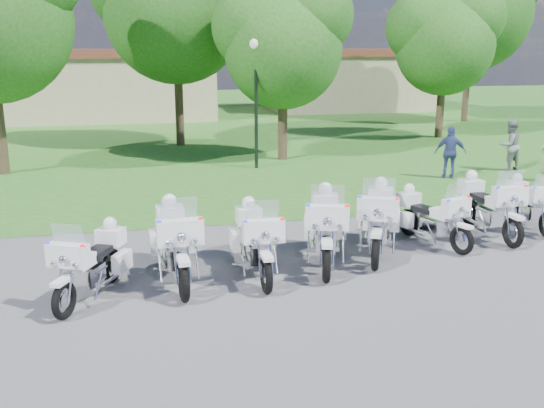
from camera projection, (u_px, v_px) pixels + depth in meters
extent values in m
plane|color=#59585E|center=(315.00, 263.00, 12.19)|extent=(100.00, 100.00, 0.00)
cube|color=#30601E|center=(196.00, 117.00, 37.75)|extent=(100.00, 48.00, 0.01)
torus|color=black|center=(64.00, 300.00, 9.61)|extent=(0.38, 0.63, 0.63)
torus|color=black|center=(112.00, 266.00, 11.12)|extent=(0.38, 0.63, 0.63)
cube|color=white|center=(62.00, 281.00, 9.50)|extent=(0.33, 0.45, 0.07)
cube|color=white|center=(68.00, 255.00, 9.64)|extent=(0.71, 0.49, 0.38)
cube|color=silver|center=(68.00, 234.00, 9.61)|extent=(0.53, 0.33, 0.36)
sphere|color=red|center=(82.00, 247.00, 9.48)|extent=(0.09, 0.09, 0.09)
sphere|color=#1426E5|center=(48.00, 244.00, 9.61)|extent=(0.09, 0.09, 0.09)
cube|color=silver|center=(90.00, 275.00, 10.35)|extent=(0.51, 0.62, 0.32)
cube|color=white|center=(81.00, 261.00, 10.06)|extent=(0.48, 0.57, 0.21)
cube|color=black|center=(97.00, 253.00, 10.54)|extent=(0.54, 0.67, 0.11)
cube|color=white|center=(122.00, 261.00, 10.89)|extent=(0.36, 0.52, 0.34)
cube|color=white|center=(94.00, 259.00, 11.01)|extent=(0.36, 0.52, 0.34)
cube|color=white|center=(111.00, 236.00, 11.01)|extent=(0.57, 0.53, 0.30)
sphere|color=white|center=(110.00, 223.00, 10.95)|extent=(0.25, 0.25, 0.25)
torus|color=black|center=(184.00, 281.00, 10.25)|extent=(0.19, 0.75, 0.74)
torus|color=black|center=(172.00, 247.00, 12.00)|extent=(0.19, 0.75, 0.74)
cube|color=white|center=(183.00, 260.00, 10.13)|extent=(0.23, 0.50, 0.08)
cube|color=white|center=(180.00, 232.00, 10.29)|extent=(0.81, 0.31, 0.44)
cube|color=silver|center=(179.00, 209.00, 10.25)|extent=(0.62, 0.17, 0.41)
sphere|color=red|center=(201.00, 220.00, 10.26)|extent=(0.10, 0.10, 0.10)
sphere|color=#1426E5|center=(159.00, 223.00, 10.08)|extent=(0.10, 0.10, 0.10)
cube|color=silver|center=(177.00, 256.00, 11.11)|extent=(0.41, 0.64, 0.37)
cube|color=white|center=(178.00, 240.00, 10.77)|extent=(0.39, 0.59, 0.24)
cube|color=black|center=(174.00, 232.00, 11.33)|extent=(0.41, 0.70, 0.13)
cube|color=white|center=(189.00, 239.00, 11.88)|extent=(0.23, 0.58, 0.40)
cube|color=white|center=(155.00, 242.00, 11.71)|extent=(0.23, 0.58, 0.40)
cube|color=white|center=(170.00, 215.00, 11.87)|extent=(0.55, 0.47, 0.35)
sphere|color=white|center=(169.00, 201.00, 11.80)|extent=(0.29, 0.29, 0.29)
torus|color=black|center=(266.00, 275.00, 10.60)|extent=(0.13, 0.68, 0.68)
torus|color=black|center=(249.00, 244.00, 12.24)|extent=(0.13, 0.68, 0.68)
cube|color=white|center=(266.00, 256.00, 10.49)|extent=(0.18, 0.45, 0.07)
cube|color=white|center=(263.00, 231.00, 10.64)|extent=(0.74, 0.25, 0.41)
cube|color=silver|center=(263.00, 211.00, 10.61)|extent=(0.57, 0.12, 0.38)
sphere|color=red|center=(282.00, 220.00, 10.60)|extent=(0.09, 0.09, 0.09)
sphere|color=#1426E5|center=(246.00, 222.00, 10.47)|extent=(0.09, 0.09, 0.09)
cube|color=silver|center=(257.00, 252.00, 11.41)|extent=(0.35, 0.57, 0.35)
cube|color=white|center=(259.00, 238.00, 11.09)|extent=(0.33, 0.53, 0.22)
cube|color=black|center=(254.00, 230.00, 11.62)|extent=(0.35, 0.63, 0.12)
cube|color=white|center=(266.00, 238.00, 12.12)|extent=(0.18, 0.53, 0.37)
cube|color=white|center=(235.00, 240.00, 11.99)|extent=(0.18, 0.53, 0.37)
cube|color=white|center=(249.00, 215.00, 12.12)|extent=(0.49, 0.41, 0.33)
sphere|color=white|center=(249.00, 203.00, 12.06)|extent=(0.27, 0.27, 0.27)
torus|color=black|center=(326.00, 263.00, 11.10)|extent=(0.34, 0.76, 0.75)
torus|color=black|center=(324.00, 232.00, 12.93)|extent=(0.34, 0.76, 0.75)
cube|color=white|center=(327.00, 243.00, 10.98)|extent=(0.33, 0.53, 0.08)
cube|color=white|center=(327.00, 217.00, 11.14)|extent=(0.85, 0.48, 0.45)
cube|color=silver|center=(328.00, 196.00, 11.11)|extent=(0.64, 0.30, 0.42)
sphere|color=red|center=(347.00, 207.00, 11.00)|extent=(0.10, 0.10, 0.10)
sphere|color=#1426E5|center=(308.00, 207.00, 11.05)|extent=(0.10, 0.10, 0.10)
cube|color=silver|center=(325.00, 240.00, 12.00)|extent=(0.53, 0.70, 0.38)
cube|color=white|center=(326.00, 225.00, 11.64)|extent=(0.50, 0.66, 0.25)
cube|color=black|center=(326.00, 217.00, 12.23)|extent=(0.55, 0.77, 0.13)
cube|color=white|center=(341.00, 226.00, 12.70)|extent=(0.35, 0.61, 0.40)
cube|color=white|center=(309.00, 226.00, 12.74)|extent=(0.35, 0.61, 0.40)
cube|color=white|center=(325.00, 202.00, 12.80)|extent=(0.64, 0.57, 0.36)
sphere|color=white|center=(325.00, 189.00, 12.72)|extent=(0.29, 0.29, 0.29)
torus|color=black|center=(376.00, 252.00, 11.70)|extent=(0.43, 0.74, 0.75)
torus|color=black|center=(379.00, 225.00, 13.49)|extent=(0.43, 0.74, 0.75)
cube|color=white|center=(376.00, 233.00, 11.58)|extent=(0.38, 0.53, 0.08)
cube|color=white|center=(378.00, 209.00, 11.74)|extent=(0.84, 0.57, 0.45)
cube|color=silver|center=(379.00, 188.00, 11.70)|extent=(0.63, 0.38, 0.42)
sphere|color=red|center=(397.00, 200.00, 11.55)|extent=(0.10, 0.10, 0.10)
sphere|color=#1426E5|center=(360.00, 198.00, 11.69)|extent=(0.10, 0.10, 0.10)
cube|color=silver|center=(378.00, 231.00, 12.58)|extent=(0.60, 0.72, 0.38)
cube|color=white|center=(378.00, 216.00, 12.23)|extent=(0.56, 0.67, 0.25)
cube|color=black|center=(379.00, 210.00, 12.80)|extent=(0.63, 0.78, 0.13)
cube|color=white|center=(395.00, 220.00, 13.22)|extent=(0.42, 0.61, 0.40)
cube|color=white|center=(364.00, 218.00, 13.35)|extent=(0.42, 0.61, 0.40)
cube|color=white|center=(381.00, 196.00, 13.36)|extent=(0.67, 0.62, 0.36)
sphere|color=white|center=(381.00, 183.00, 13.28)|extent=(0.29, 0.29, 0.29)
torus|color=black|center=(462.00, 240.00, 12.59)|extent=(0.32, 0.63, 0.62)
torus|color=black|center=(408.00, 222.00, 13.90)|extent=(0.32, 0.63, 0.62)
cube|color=white|center=(464.00, 226.00, 12.50)|extent=(0.29, 0.44, 0.07)
cube|color=white|center=(456.00, 207.00, 12.60)|extent=(0.70, 0.43, 0.37)
cube|color=silver|center=(455.00, 191.00, 12.57)|extent=(0.53, 0.28, 0.35)
sphere|color=red|center=(469.00, 198.00, 12.66)|extent=(0.08, 0.08, 0.08)
sphere|color=#1426E5|center=(449.00, 201.00, 12.36)|extent=(0.08, 0.08, 0.08)
cube|color=silver|center=(433.00, 226.00, 13.24)|extent=(0.47, 0.60, 0.32)
cube|color=white|center=(442.00, 214.00, 12.97)|extent=(0.44, 0.55, 0.20)
cube|color=black|center=(425.00, 209.00, 13.39)|extent=(0.49, 0.65, 0.11)
cube|color=white|center=(422.00, 215.00, 13.89)|extent=(0.32, 0.51, 0.33)
cube|color=white|center=(404.00, 219.00, 13.61)|extent=(0.32, 0.51, 0.33)
cube|color=white|center=(409.00, 199.00, 13.79)|extent=(0.54, 0.50, 0.30)
sphere|color=white|center=(409.00, 189.00, 13.73)|extent=(0.24, 0.24, 0.24)
torus|color=black|center=(513.00, 233.00, 13.01)|extent=(0.14, 0.70, 0.70)
torus|color=black|center=(469.00, 211.00, 14.68)|extent=(0.14, 0.70, 0.70)
cube|color=white|center=(515.00, 216.00, 12.90)|extent=(0.19, 0.46, 0.07)
cube|color=white|center=(510.00, 196.00, 13.05)|extent=(0.75, 0.26, 0.42)
cube|color=silver|center=(510.00, 179.00, 13.01)|extent=(0.59, 0.13, 0.39)
sphere|color=red|center=(526.00, 187.00, 13.01)|extent=(0.09, 0.09, 0.09)
sphere|color=#1426E5|center=(498.00, 189.00, 12.87)|extent=(0.09, 0.09, 0.09)
cube|color=silver|center=(490.00, 216.00, 13.83)|extent=(0.36, 0.59, 0.35)
cube|color=white|center=(498.00, 203.00, 13.51)|extent=(0.34, 0.55, 0.23)
cube|color=black|center=(484.00, 198.00, 14.04)|extent=(0.36, 0.65, 0.13)
cube|color=white|center=(485.00, 205.00, 14.56)|extent=(0.19, 0.54, 0.38)
cube|color=white|center=(462.00, 207.00, 14.42)|extent=(0.19, 0.54, 0.38)
cube|color=white|center=(471.00, 186.00, 14.56)|extent=(0.51, 0.42, 0.33)
sphere|color=white|center=(472.00, 175.00, 14.49)|extent=(0.27, 0.27, 0.27)
torus|color=black|center=(515.00, 208.00, 15.21)|extent=(0.19, 0.61, 0.60)
sphere|color=#1426E5|center=(535.00, 188.00, 13.65)|extent=(0.08, 0.08, 0.08)
cube|color=silver|center=(530.00, 211.00, 14.46)|extent=(0.37, 0.54, 0.31)
cube|color=white|center=(536.00, 201.00, 14.17)|extent=(0.34, 0.50, 0.20)
cube|color=black|center=(526.00, 196.00, 14.65)|extent=(0.37, 0.59, 0.11)
cube|color=white|center=(529.00, 203.00, 15.06)|extent=(0.22, 0.49, 0.32)
cube|color=white|center=(508.00, 203.00, 15.02)|extent=(0.22, 0.49, 0.32)
cube|color=white|center=(517.00, 187.00, 15.10)|extent=(0.47, 0.41, 0.29)
sphere|color=white|center=(518.00, 178.00, 15.05)|extent=(0.23, 0.23, 0.23)
cylinder|color=black|center=(256.00, 110.00, 21.20)|extent=(0.12, 0.12, 4.15)
sphere|color=white|center=(256.00, 44.00, 20.64)|extent=(0.44, 0.44, 0.44)
cylinder|color=#38281C|center=(179.00, 98.00, 26.34)|extent=(0.36, 0.36, 4.14)
sphere|color=#1A5016|center=(176.00, 12.00, 25.44)|extent=(6.02, 6.02, 6.02)
cylinder|color=#38281C|center=(283.00, 120.00, 23.05)|extent=(0.36, 0.36, 3.02)
sphere|color=#1A5016|center=(283.00, 50.00, 22.39)|extent=(4.39, 4.39, 4.39)
sphere|color=#1A5016|center=(256.00, 27.00, 22.32)|extent=(3.29, 3.29, 3.29)
sphere|color=#1A5016|center=(312.00, 15.00, 22.03)|extent=(3.02, 3.02, 3.02)
cylinder|color=#38281C|center=(440.00, 105.00, 28.72)|extent=(0.36, 0.36, 3.12)
sphere|color=#1A5016|center=(445.00, 46.00, 28.04)|extent=(4.54, 4.54, 4.54)
sphere|color=#1A5016|center=(422.00, 27.00, 27.97)|extent=(3.41, 3.41, 3.41)
sphere|color=#1A5016|center=(471.00, 17.00, 27.67)|extent=(3.12, 3.12, 3.12)
cylinder|color=#38281C|center=(467.00, 83.00, 34.83)|extent=(0.36, 0.36, 4.47)
sphere|color=#1A5016|center=(472.00, 12.00, 33.86)|extent=(6.50, 6.50, 6.50)
cube|color=tan|center=(95.00, 88.00, 37.04)|extent=(14.00, 8.00, 3.60)
cube|color=brown|center=(93.00, 53.00, 36.53)|extent=(14.56, 8.32, 0.50)
cube|color=tan|center=(349.00, 83.00, 42.35)|extent=(11.00, 7.00, 3.60)
cube|color=brown|center=(350.00, 52.00, 41.84)|extent=(11.44, 7.28, 0.50)
imported|color=gray|center=(509.00, 146.00, 21.09)|extent=(0.99, 0.85, 1.76)
imported|color=#364382|center=(450.00, 153.00, 19.83)|extent=(1.08, 0.75, 1.71)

